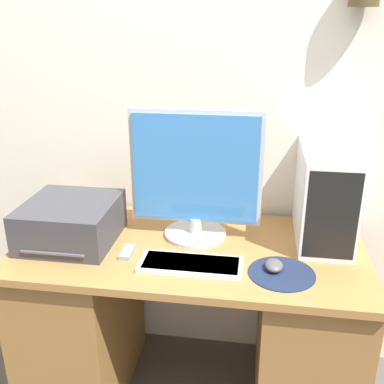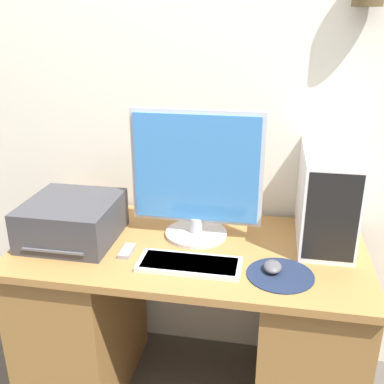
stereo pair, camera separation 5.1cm
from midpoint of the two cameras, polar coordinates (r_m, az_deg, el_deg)
name	(u,v)px [view 1 (the left image)]	position (r m, az deg, el deg)	size (l,w,h in m)	color
wall_back	(204,81)	(1.99, 0.82, 13.92)	(6.40, 0.16, 2.70)	silver
desk	(190,322)	(1.99, -1.01, -16.18)	(1.37, 0.69, 0.76)	olive
monitor	(196,175)	(1.77, -0.36, 2.13)	(0.52, 0.25, 0.52)	#B7B7BC
keyboard	(191,264)	(1.64, -1.05, -9.16)	(0.37, 0.15, 0.02)	silver
mousepad	(282,273)	(1.63, 10.42, -10.13)	(0.24, 0.24, 0.00)	#19233D
mouse	(274,265)	(1.64, 9.47, -9.19)	(0.06, 0.08, 0.03)	#4C4C51
computer_tower	(324,194)	(1.86, 15.72, -0.31)	(0.20, 0.44, 0.37)	white
printer	(71,222)	(1.87, -15.88, -3.66)	(0.35, 0.37, 0.16)	#38383D
remote_control	(127,252)	(1.75, -9.07, -7.54)	(0.04, 0.11, 0.02)	gray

